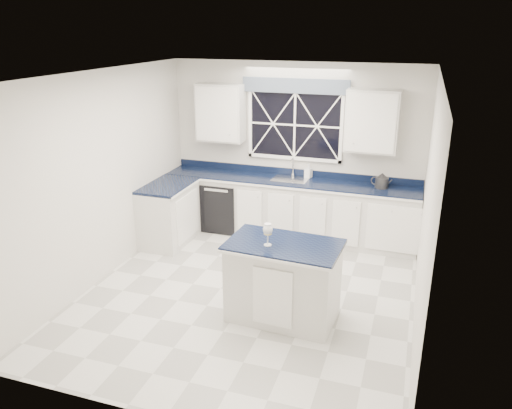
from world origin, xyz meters
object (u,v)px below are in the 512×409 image
(wine_glass, at_px, (268,230))
(faucet, at_px, (293,167))
(dishwasher, at_px, (224,204))
(kettle, at_px, (382,181))
(soap_bottle, at_px, (308,171))
(island, at_px, (283,281))

(wine_glass, bearing_deg, faucet, 98.36)
(dishwasher, xyz_separation_m, kettle, (2.49, 0.03, 0.63))
(dishwasher, relative_size, soap_bottle, 3.74)
(faucet, bearing_deg, island, -77.86)
(dishwasher, bearing_deg, faucet, 10.02)
(dishwasher, xyz_separation_m, wine_glass, (1.49, -2.43, 0.70))
(kettle, bearing_deg, wine_glass, -98.21)
(wine_glass, bearing_deg, dishwasher, 121.41)
(faucet, relative_size, island, 0.23)
(dishwasher, bearing_deg, soap_bottle, 9.26)
(faucet, distance_m, wine_glass, 2.66)
(island, bearing_deg, soap_bottle, 99.98)
(faucet, height_order, kettle, faucet)
(dishwasher, height_order, soap_bottle, soap_bottle)
(island, height_order, kettle, kettle)
(faucet, height_order, island, faucet)
(kettle, bearing_deg, dishwasher, -165.31)
(faucet, xyz_separation_m, island, (0.54, -2.53, -0.63))
(island, distance_m, wine_glass, 0.67)
(island, distance_m, soap_bottle, 2.63)
(soap_bottle, bearing_deg, dishwasher, -170.74)
(faucet, height_order, soap_bottle, faucet)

